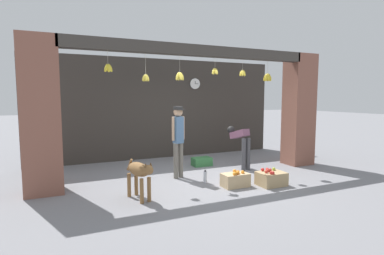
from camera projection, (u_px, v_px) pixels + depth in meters
ground_plane at (199, 179)px, 6.88m from camera, size 60.00×60.00×0.00m
shop_back_wall at (161, 109)px, 9.23m from camera, size 7.70×0.12×3.03m
shop_pillar_left at (41, 116)px, 5.71m from camera, size 0.70×0.60×3.03m
shop_pillar_right at (299, 110)px, 8.30m from camera, size 0.70×0.60×3.03m
storefront_awning at (198, 52)px, 6.71m from camera, size 5.80×0.27×0.84m
dog at (140, 172)px, 5.44m from camera, size 0.40×0.90×0.74m
shopkeeper at (178, 136)px, 6.88m from camera, size 0.34×0.29×1.66m
worker_stooping at (241, 141)px, 7.81m from camera, size 0.28×0.83×1.09m
fruit_crate_oranges at (235, 180)px, 6.28m from camera, size 0.56×0.34×0.35m
fruit_crate_apples at (271, 178)px, 6.37m from camera, size 0.57×0.43×0.35m
produce_box_green at (202, 162)px, 8.20m from camera, size 0.51×0.34×0.23m
water_bottle at (205, 177)px, 6.56m from camera, size 0.08×0.08×0.28m
wall_clock at (195, 84)px, 9.54m from camera, size 0.36×0.03×0.36m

